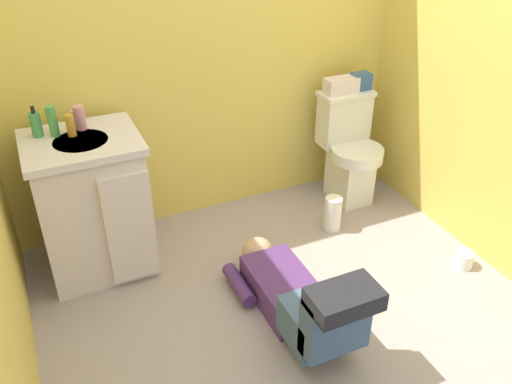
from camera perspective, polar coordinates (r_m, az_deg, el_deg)
The scene contains 14 objects.
ground_plane at distance 3.01m, azimuth 3.11°, elevation -12.04°, with size 3.02×3.18×0.04m, color #9E8E8C.
wall_back at distance 3.32m, azimuth -5.54°, elevation 16.62°, with size 2.68×0.08×2.40m, color #DEC253.
toilet at distance 3.75m, azimuth 9.74°, elevation 4.47°, with size 0.36×0.46×0.75m.
vanity_cabinet at distance 3.14m, azimuth -16.80°, elevation -1.26°, with size 0.60×0.53×0.82m.
faucet at distance 3.06m, azimuth -18.62°, elevation 7.21°, with size 0.02×0.02×0.10m, color silver.
person_plumber at distance 2.77m, azimuth 4.53°, elevation -11.08°, with size 0.39×1.06×0.52m.
tissue_box at distance 3.63m, azimuth 8.96°, elevation 11.03°, with size 0.22×0.11×0.10m, color silver.
toiletry_bag at distance 3.71m, azimuth 10.97°, elevation 11.37°, with size 0.12×0.09×0.11m, color #33598C.
soap_dispenser at distance 3.03m, azimuth -22.16°, elevation 6.61°, with size 0.06×0.06×0.17m.
bottle_green at distance 3.00m, azimuth -20.62°, elevation 6.98°, with size 0.05×0.05×0.16m, color #4C9E4F.
bottle_amber at distance 2.98m, azimuth -18.94°, elevation 6.65°, with size 0.04×0.04×0.12m, color gold.
bottle_pink at distance 3.04m, azimuth -18.05°, elevation 7.45°, with size 0.06×0.06×0.13m, color pink.
paper_towel_roll at distance 3.50m, azimuth 8.08°, elevation -2.27°, with size 0.11×0.11×0.23m, color white.
toilet_paper_roll at distance 3.43m, azimuth 21.01°, elevation -6.64°, with size 0.11×0.11×0.10m, color white.
Camera 1 is at (-1.04, -1.91, 2.05)m, focal length 37.99 mm.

